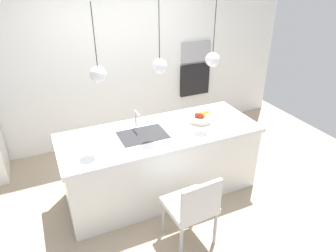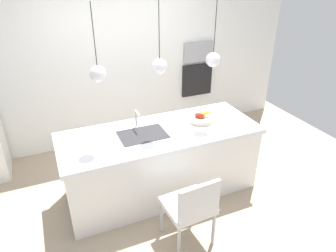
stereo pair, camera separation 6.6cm
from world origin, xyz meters
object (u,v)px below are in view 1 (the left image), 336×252
object	(u,v)px
microwave	(196,52)
oven	(194,80)
fruit_bowl	(201,118)
chair_near	(193,206)

from	to	relation	value
microwave	oven	bearing A→B (deg)	0.00
fruit_bowl	microwave	distance (m)	1.78
fruit_bowl	chair_near	xyz separation A→B (m)	(-0.62, -0.96, -0.44)
oven	chair_near	xyz separation A→B (m)	(-1.38, -2.51, -0.37)
fruit_bowl	chair_near	bearing A→B (deg)	-122.77
oven	microwave	bearing A→B (deg)	0.00
oven	chair_near	size ratio (longest dim) A/B	0.65
microwave	oven	size ratio (longest dim) A/B	0.96
microwave	chair_near	bearing A→B (deg)	-118.81
fruit_bowl	oven	size ratio (longest dim) A/B	0.52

